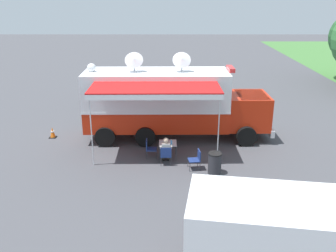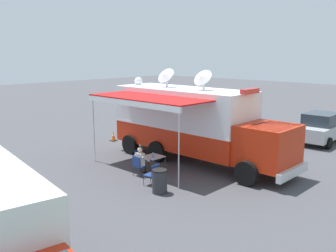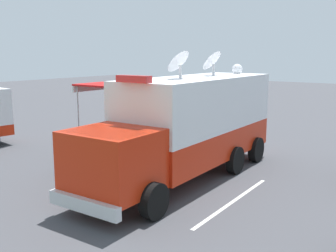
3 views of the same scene
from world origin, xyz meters
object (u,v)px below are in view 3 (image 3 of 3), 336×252
at_px(water_bottle, 128,144).
at_px(folding_chair_beside_table, 147,147).
at_px(command_truck, 187,123).
at_px(trash_bin, 69,157).
at_px(folding_chair_spare_by_truck, 91,153).
at_px(folding_chair_at_table, 121,148).
at_px(traffic_cone, 254,139).
at_px(seated_responder, 124,146).
at_px(folding_table, 134,148).

xyz_separation_m(water_bottle, folding_chair_beside_table, (-0.16, -1.01, -0.32)).
height_order(command_truck, trash_bin, command_truck).
bearing_deg(command_truck, folding_chair_spare_by_truck, 15.83).
bearing_deg(folding_chair_beside_table, folding_chair_spare_by_truck, 60.64).
distance_m(command_truck, folding_chair_spare_by_truck, 4.14).
relative_size(command_truck, water_bottle, 42.48).
xyz_separation_m(command_truck, water_bottle, (2.74, -0.01, -1.11)).
relative_size(folding_chair_at_table, folding_chair_spare_by_truck, 1.00).
height_order(folding_chair_beside_table, trash_bin, trash_bin).
height_order(folding_chair_at_table, traffic_cone, folding_chair_at_table).
relative_size(seated_responder, traffic_cone, 2.16).
bearing_deg(folding_table, folding_chair_spare_by_truck, 46.02).
distance_m(folding_table, water_bottle, 0.29).
bearing_deg(folding_chair_beside_table, water_bottle, 80.83).
xyz_separation_m(folding_chair_at_table, folding_chair_spare_by_truck, (0.38, 1.31, 0.00)).
distance_m(folding_chair_spare_by_truck, seated_responder, 1.43).
xyz_separation_m(folding_table, traffic_cone, (-2.50, -6.05, -0.39)).
bearing_deg(folding_chair_beside_table, folding_table, 91.05).
xyz_separation_m(trash_bin, traffic_cone, (-4.06, -8.02, -0.18)).
relative_size(folding_chair_spare_by_truck, seated_responder, 0.70).
bearing_deg(seated_responder, trash_bin, 65.13).
xyz_separation_m(water_bottle, seated_responder, (0.43, -0.24, -0.18)).
relative_size(seated_responder, trash_bin, 1.37).
relative_size(folding_chair_beside_table, trash_bin, 0.96).
relative_size(folding_chair_at_table, seated_responder, 0.70).
distance_m(folding_chair_beside_table, trash_bin, 3.22).
height_order(folding_table, water_bottle, water_bottle).
distance_m(folding_table, traffic_cone, 6.56).
bearing_deg(water_bottle, seated_responder, -29.31).
distance_m(trash_bin, traffic_cone, 8.99).
relative_size(folding_chair_at_table, folding_chair_beside_table, 1.00).
xyz_separation_m(command_truck, seated_responder, (3.17, -0.25, -1.30)).
height_order(folding_chair_at_table, folding_chair_spare_by_truck, same).
bearing_deg(water_bottle, trash_bin, 52.62).
bearing_deg(folding_chair_at_table, traffic_cone, -118.89).
xyz_separation_m(water_bottle, traffic_cone, (-2.67, -6.21, -0.55)).
bearing_deg(folding_chair_at_table, folding_chair_spare_by_truck, 73.62).
relative_size(folding_table, folding_chair_at_table, 0.93).
bearing_deg(seated_responder, folding_chair_at_table, 0.62).
bearing_deg(traffic_cone, water_bottle, 66.71).
height_order(folding_chair_spare_by_truck, seated_responder, seated_responder).
xyz_separation_m(folding_table, folding_chair_beside_table, (0.02, -0.85, -0.16)).
xyz_separation_m(command_truck, traffic_cone, (0.06, -6.22, -1.67)).
height_order(water_bottle, folding_chair_spare_by_truck, water_bottle).
distance_m(folding_chair_at_table, traffic_cone, 6.83).
height_order(folding_chair_at_table, folding_chair_beside_table, same).
xyz_separation_m(folding_chair_beside_table, seated_responder, (0.60, 0.77, 0.14)).
distance_m(folding_chair_spare_by_truck, trash_bin, 0.84).
bearing_deg(command_truck, trash_bin, 23.68).
distance_m(command_truck, trash_bin, 4.74).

